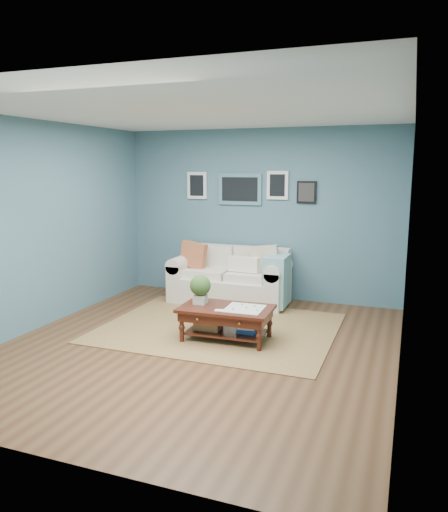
% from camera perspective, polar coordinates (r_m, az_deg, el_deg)
% --- Properties ---
extents(room_shell, '(5.00, 5.02, 2.70)m').
position_cam_1_polar(room_shell, '(5.74, -2.96, 2.72)').
color(room_shell, brown).
rests_on(room_shell, ground).
extents(area_rug, '(2.99, 2.39, 0.01)m').
position_cam_1_polar(area_rug, '(6.66, -0.57, -8.19)').
color(area_rug, brown).
rests_on(area_rug, ground).
extents(loveseat, '(1.86, 0.84, 0.95)m').
position_cam_1_polar(loveseat, '(7.80, 1.27, -2.54)').
color(loveseat, beige).
rests_on(loveseat, ground).
extents(coffee_table, '(1.14, 0.69, 0.78)m').
position_cam_1_polar(coffee_table, '(6.14, -0.26, -6.44)').
color(coffee_table, black).
rests_on(coffee_table, ground).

